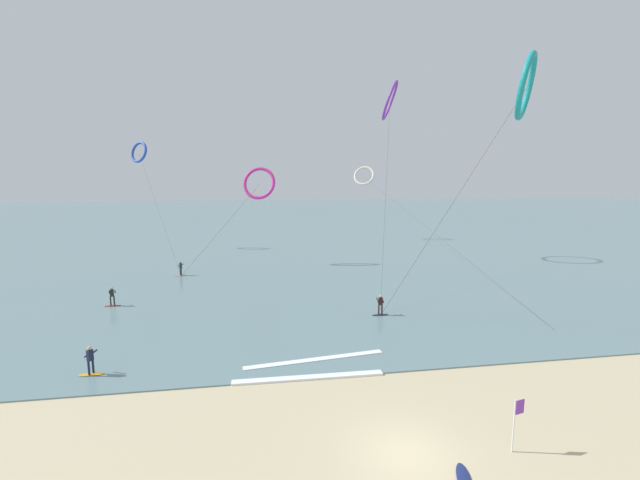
{
  "coord_description": "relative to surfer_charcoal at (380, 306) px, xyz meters",
  "views": [
    {
      "loc": [
        -5.9,
        -14.68,
        11.06
      ],
      "look_at": [
        0.0,
        21.9,
        5.62
      ],
      "focal_mm": 23.36,
      "sensor_mm": 36.0,
      "label": 1
    }
  ],
  "objects": [
    {
      "name": "kite_magenta",
      "position": [
        -9.19,
        22.75,
        9.7
      ],
      "size": [
        11.5,
        7.19,
        12.63
      ],
      "rotation": [
        0.0,
        0.0,
        5.93
      ],
      "color": "#CC288E",
      "rests_on": "ground"
    },
    {
      "name": "beach_flag",
      "position": [
        0.31,
        -17.28,
        0.72
      ],
      "size": [
        0.47,
        0.14,
        2.3
      ],
      "color": "silver",
      "rests_on": "ground"
    },
    {
      "name": "wave_crest_near",
      "position": [
        -7.18,
        -9.71,
        -0.76
      ],
      "size": [
        8.48,
        0.61,
        0.12
      ],
      "primitive_type": "cube",
      "rotation": [
        0.0,
        0.0,
        -0.01
      ],
      "color": "white",
      "rests_on": "ground"
    },
    {
      "name": "wave_crest_mid",
      "position": [
        -6.48,
        -7.52,
        -0.76
      ],
      "size": [
        8.77,
        1.62,
        0.12
      ],
      "primitive_type": "cube",
      "rotation": [
        0.0,
        0.0,
        0.13
      ],
      "color": "white",
      "rests_on": "ground"
    },
    {
      "name": "kite_ivory",
      "position": [
        10.09,
        42.79,
        10.8
      ],
      "size": [
        4.36,
        50.4,
        13.46
      ],
      "rotation": [
        0.0,
        0.0,
        5.79
      ],
      "color": "silver",
      "rests_on": "ground"
    },
    {
      "name": "surfer_amber",
      "position": [
        -19.28,
        -7.45,
        0.0
      ],
      "size": [
        1.4,
        0.71,
        1.7
      ],
      "rotation": [
        0.0,
        0.0,
        1.06
      ],
      "color": "orange",
      "rests_on": "ground"
    },
    {
      "name": "kite_violet",
      "position": [
        8.38,
        24.02,
        20.62
      ],
      "size": [
        10.37,
        26.96,
        24.05
      ],
      "rotation": [
        0.0,
        0.0,
        4.35
      ],
      "color": "purple",
      "rests_on": "ground"
    },
    {
      "name": "surfboard_spare",
      "position": [
        -2.55,
        -18.53,
        -0.78
      ],
      "size": [
        1.08,
        1.97,
        0.2
      ],
      "color": "navy",
      "rests_on": "ground"
    },
    {
      "name": "surfer_crimson",
      "position": [
        -22.34,
        6.11,
        0.0
      ],
      "size": [
        1.4,
        0.63,
        1.7
      ],
      "rotation": [
        0.0,
        0.0,
        0.28
      ],
      "color": "red",
      "rests_on": "ground"
    },
    {
      "name": "surfer_charcoal",
      "position": [
        0.0,
        0.0,
        0.0
      ],
      "size": [
        1.4,
        0.59,
        1.7
      ],
      "rotation": [
        0.0,
        0.0,
        3.21
      ],
      "color": "black",
      "rests_on": "ground"
    },
    {
      "name": "kite_cobalt",
      "position": [
        -27.48,
        38.71,
        14.38
      ],
      "size": [
        10.89,
        23.23,
        16.95
      ],
      "rotation": [
        0.0,
        0.0,
        5.61
      ],
      "color": "#2647B7",
      "rests_on": "ground"
    },
    {
      "name": "ground_plane",
      "position": [
        -4.14,
        -16.73,
        -0.82
      ],
      "size": [
        400.0,
        400.0,
        0.0
      ],
      "primitive_type": "plane",
      "color": "#C6B58C"
    },
    {
      "name": "surfer_coral",
      "position": [
        -18.37,
        17.12,
        0.0
      ],
      "size": [
        1.4,
        0.71,
        1.7
      ],
      "rotation": [
        0.0,
        0.0,
        2.12
      ],
      "color": "#EA7260",
      "rests_on": "ground"
    },
    {
      "name": "kite_teal",
      "position": [
        8.2,
        -4.95,
        16.37
      ],
      "size": [
        10.08,
        7.04,
        19.43
      ],
      "rotation": [
        0.0,
        0.0,
        4.02
      ],
      "color": "teal",
      "rests_on": "ground"
    },
    {
      "name": "sea_water",
      "position": [
        -4.14,
        90.17,
        -0.78
      ],
      "size": [
        400.0,
        200.0,
        0.08
      ],
      "primitive_type": "cube",
      "color": "slate",
      "rests_on": "ground"
    }
  ]
}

